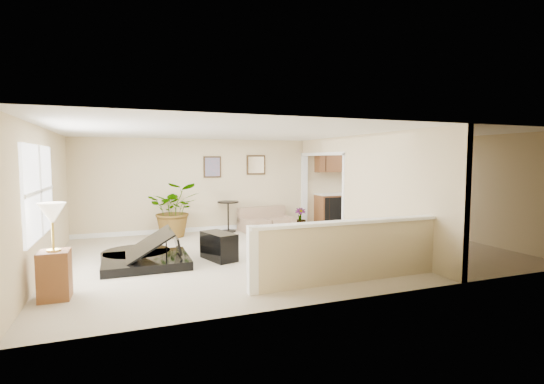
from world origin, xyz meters
name	(u,v)px	position (x,y,z in m)	size (l,w,h in m)	color
floor	(287,251)	(0.00, 0.00, 0.00)	(9.00, 9.00, 0.00)	#C5B599
back_wall	(246,184)	(0.00, 3.00, 1.25)	(9.00, 0.04, 2.50)	beige
front_wall	(370,210)	(0.00, -3.00, 1.25)	(9.00, 0.04, 2.50)	beige
left_wall	(44,201)	(-4.50, 0.00, 1.25)	(0.04, 6.00, 2.50)	beige
right_wall	(452,188)	(4.50, 0.00, 1.25)	(0.04, 6.00, 2.50)	beige
ceiling	(287,133)	(0.00, 0.00, 2.50)	(9.00, 6.00, 0.04)	silver
kitchen_vinyl	(407,240)	(3.15, 0.00, 0.00)	(2.70, 6.00, 0.01)	gray
interior_partition	(354,191)	(1.80, 0.25, 1.22)	(0.18, 5.99, 2.50)	beige
pony_half_wall	(347,250)	(0.08, -2.30, 0.52)	(3.42, 0.22, 1.00)	beige
left_window	(38,191)	(-4.49, -0.50, 1.45)	(0.05, 2.15, 1.45)	white
wall_art_left	(212,167)	(-0.95, 2.97, 1.75)	(0.48, 0.04, 0.58)	#3C2A16
wall_mirror	(256,165)	(0.30, 2.97, 1.80)	(0.55, 0.04, 0.55)	#3C2A16
kitchen_cabinets	(349,195)	(3.19, 2.73, 0.87)	(2.36, 0.65, 2.33)	brown
piano	(143,232)	(-2.91, 0.00, 0.60)	(1.82, 1.88, 1.44)	black
piano_bench	(219,246)	(-1.51, -0.18, 0.27)	(0.40, 0.80, 0.53)	black
loveseat	(266,219)	(0.45, 2.53, 0.31)	(1.55, 1.01, 0.83)	tan
accent_table	(228,212)	(-0.60, 2.65, 0.53)	(0.57, 0.57, 0.83)	black
palm_plant	(175,210)	(-2.04, 2.48, 0.68)	(1.39, 1.25, 1.39)	black
small_plant	(300,220)	(1.45, 2.47, 0.25)	(0.41, 0.41, 0.58)	black
lamp_stand	(54,259)	(-4.15, -1.53, 0.57)	(0.41, 0.41, 1.36)	brown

